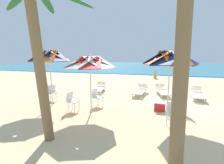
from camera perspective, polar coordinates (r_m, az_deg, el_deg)
ground_plane at (r=9.32m, az=21.83°, el=-7.05°), size 80.00×80.00×0.00m
sea at (r=39.28m, az=17.95°, el=5.09°), size 80.00×36.00×0.10m
surf_foam at (r=21.06m, az=18.98°, el=1.82°), size 80.00×0.70×0.01m
beach_umbrella_0 at (r=6.84m, az=19.35°, el=7.53°), size 2.09×2.09×2.76m
plastic_chair_0 at (r=6.26m, az=20.33°, el=-10.03°), size 0.55×0.57×0.87m
plastic_chair_1 at (r=7.85m, az=22.22°, el=-6.27°), size 0.63×0.62×0.87m
beach_umbrella_1 at (r=7.10m, az=-7.50°, el=6.65°), size 2.25×2.25×2.55m
plastic_chair_2 at (r=8.32m, az=-5.22°, el=-4.79°), size 0.57×0.54×0.87m
plastic_chair_3 at (r=7.76m, az=-13.52°, el=-6.03°), size 0.51×0.48×0.87m
beach_umbrella_2 at (r=8.60m, az=-20.66°, el=8.13°), size 1.98×1.98×2.84m
plastic_chair_4 at (r=9.83m, az=-19.86°, el=-3.14°), size 0.63×0.63×0.87m
sun_lounger_0 at (r=10.91m, az=27.31°, el=-3.60°), size 0.79×2.19×0.62m
sun_lounger_1 at (r=11.03m, az=16.99°, el=-2.84°), size 1.08×2.23×0.62m
sun_lounger_2 at (r=10.77m, az=9.59°, el=-2.86°), size 0.82×2.19×0.62m
sun_lounger_3 at (r=11.46m, az=-4.42°, el=-2.03°), size 0.98×2.22×0.62m
palm_tree_0 at (r=3.83m, az=23.69°, el=17.96°), size 2.42×2.80×5.31m
palm_tree_1 at (r=4.87m, az=-24.41°, el=13.32°), size 3.19×3.31×4.32m
cooler_box at (r=7.90m, az=16.10°, el=-8.09°), size 0.50×0.34×0.40m
beachgoer_seated at (r=18.92m, az=14.64°, el=2.13°), size 0.30×0.93×0.92m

